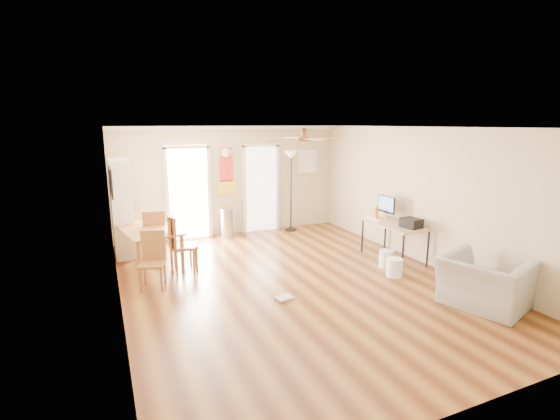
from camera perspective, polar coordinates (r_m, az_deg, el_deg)
name	(u,v)px	position (r m, az deg, el deg)	size (l,w,h in m)	color
floor	(294,282)	(7.07, 2.00, -10.10)	(7.00, 7.00, 0.00)	brown
ceiling	(295,127)	(6.55, 2.16, 11.48)	(5.50, 7.00, 0.00)	silver
wall_back	(231,181)	(9.91, -6.80, 4.05)	(5.50, 0.04, 2.60)	beige
wall_front	(470,283)	(3.97, 24.99, -9.22)	(5.50, 0.04, 2.60)	beige
wall_left	(115,225)	(6.05, -22.10, -1.89)	(0.04, 7.00, 2.60)	beige
wall_right	(424,196)	(8.25, 19.54, 1.83)	(0.04, 7.00, 2.60)	beige
crown_molding	(295,130)	(6.55, 2.16, 11.13)	(5.50, 7.00, 0.08)	white
kitchen_doorway	(188,194)	(9.68, -12.69, 2.16)	(0.90, 0.10, 2.10)	white
bathroom_doorway	(261,189)	(10.18, -2.70, 2.91)	(0.80, 0.10, 2.10)	white
wall_decal	(226,171)	(9.82, -7.51, 5.44)	(0.46, 0.03, 1.10)	red
ac_grille	(308,161)	(10.61, 3.90, 6.81)	(0.50, 0.04, 0.60)	white
framed_poster	(111,182)	(7.35, -22.56, 3.59)	(0.04, 0.66, 0.48)	black
ceiling_fan	(304,139)	(6.28, 3.37, 9.90)	(1.24, 1.24, 0.20)	#593819
bookshelf	(122,208)	(8.83, -21.21, 0.28)	(0.40, 0.89, 1.98)	silver
dining_table	(149,248)	(8.09, -17.82, -5.02)	(0.89, 1.48, 0.74)	#AC6837
dining_chair_right_a	(183,243)	(7.65, -13.38, -4.58)	(0.43, 0.43, 1.04)	#A05D33
dining_chair_right_b	(183,243)	(7.64, -13.37, -4.52)	(0.43, 0.43, 1.06)	#A37434
dining_chair_near	(152,261)	(6.98, -17.47, -6.85)	(0.39, 0.39, 0.94)	olive
dining_chair_far	(155,235)	(8.44, -17.09, -3.33)	(0.42, 0.42, 1.01)	olive
trash_can	(227,223)	(9.78, -7.39, -1.77)	(0.32, 0.32, 0.69)	#B4B4B6
torchiere_lamp	(291,191)	(10.16, 1.54, 2.62)	(0.38, 0.38, 2.00)	black
computer_desk	(393,241)	(8.46, 15.57, -4.21)	(0.67, 1.34, 0.72)	tan
imac	(386,207)	(8.69, 14.62, 0.36)	(0.07, 0.52, 0.48)	black
keyboard	(373,219)	(8.63, 12.88, -1.23)	(0.13, 0.40, 0.01)	white
printer	(411,223)	(8.13, 17.87, -1.73)	(0.30, 0.35, 0.18)	black
orange_bottle	(376,213)	(8.69, 13.31, -0.36)	(0.08, 0.08, 0.25)	orange
wastebasket_a	(395,268)	(7.56, 15.73, -7.75)	(0.28, 0.28, 0.32)	white
wastebasket_b	(386,259)	(8.00, 14.66, -6.59)	(0.28, 0.28, 0.32)	white
floor_cloth	(284,298)	(6.44, 0.61, -12.21)	(0.26, 0.21, 0.04)	#9E9E99
armchair	(484,282)	(6.77, 26.64, -9.04)	(1.15, 1.01, 0.75)	#9E9E99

